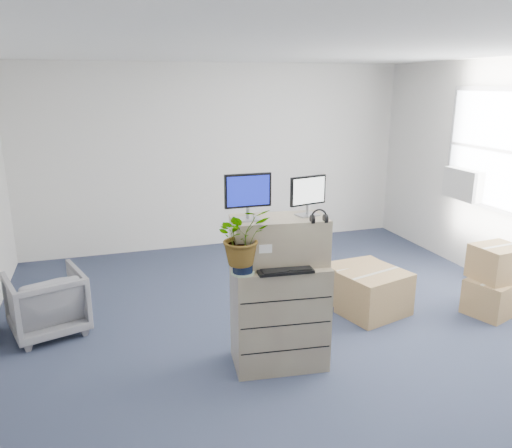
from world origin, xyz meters
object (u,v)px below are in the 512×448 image
at_px(monitor_right, 308,194).
at_px(keyboard, 285,270).
at_px(potted_plant, 242,243).
at_px(filing_cabinet_lower, 279,314).
at_px(office_chair, 46,300).
at_px(water_bottle, 282,248).
at_px(monitor_left, 248,194).

relative_size(monitor_right, keyboard, 0.75).
bearing_deg(potted_plant, filing_cabinet_lower, 16.79).
bearing_deg(filing_cabinet_lower, monitor_right, 12.94).
distance_m(keyboard, office_chair, 2.58).
height_order(water_bottle, potted_plant, potted_plant).
height_order(filing_cabinet_lower, monitor_right, monitor_right).
xyz_separation_m(monitor_right, water_bottle, (-0.21, 0.05, -0.49)).
relative_size(filing_cabinet_lower, monitor_left, 2.39).
distance_m(filing_cabinet_lower, office_chair, 2.43).
distance_m(filing_cabinet_lower, keyboard, 0.53).
relative_size(filing_cabinet_lower, water_bottle, 4.09).
xyz_separation_m(monitor_right, office_chair, (-2.33, 1.25, -1.21)).
xyz_separation_m(monitor_left, potted_plant, (-0.10, -0.16, -0.37)).
relative_size(keyboard, potted_plant, 0.89).
distance_m(monitor_right, office_chair, 2.91).
xyz_separation_m(keyboard, office_chair, (-2.04, 1.45, -0.62)).
xyz_separation_m(keyboard, potted_plant, (-0.35, 0.06, 0.25)).
distance_m(filing_cabinet_lower, monitor_left, 1.15).
bearing_deg(monitor_right, water_bottle, 153.60).
xyz_separation_m(keyboard, water_bottle, (0.07, 0.26, 0.11)).
bearing_deg(potted_plant, keyboard, -10.35).
xyz_separation_m(water_bottle, potted_plant, (-0.42, -0.20, 0.15)).
height_order(monitor_left, office_chair, monitor_left).
xyz_separation_m(filing_cabinet_lower, water_bottle, (0.05, 0.08, 0.60)).
height_order(monitor_left, water_bottle, monitor_left).
distance_m(monitor_left, monitor_right, 0.54).
distance_m(water_bottle, potted_plant, 0.49).
height_order(monitor_right, office_chair, monitor_right).
height_order(water_bottle, office_chair, water_bottle).
distance_m(filing_cabinet_lower, water_bottle, 0.61).
bearing_deg(office_chair, filing_cabinet_lower, 131.23).
bearing_deg(filing_cabinet_lower, potted_plant, -156.52).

